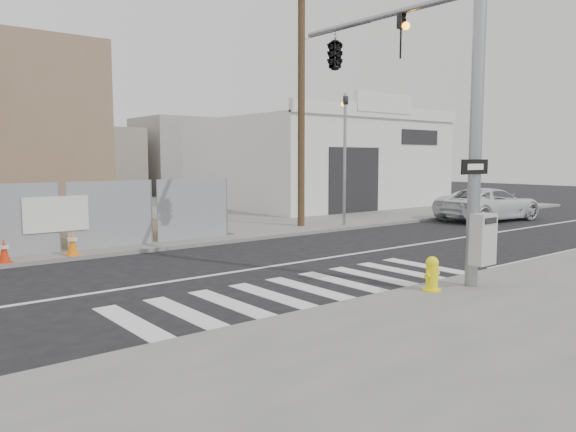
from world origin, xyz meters
TOP-DOWN VIEW (x-y plane):
  - ground at (0.00, 0.00)m, footprint 100.00×100.00m
  - sidewalk_far at (0.00, 14.00)m, footprint 50.00×20.00m
  - signal_pole at (2.49, -2.05)m, footprint 0.96×5.87m
  - far_signal_pole at (8.00, 4.60)m, footprint 0.16×0.20m
  - concrete_wall_right at (-0.50, 14.08)m, footprint 5.50×1.30m
  - auto_shop at (14.00, 12.97)m, footprint 12.00×10.20m
  - utility_pole_right at (6.50, 5.50)m, footprint 1.60×0.28m
  - fire_hydrant at (1.50, -4.55)m, footprint 0.47×0.47m
  - suv at (15.07, 2.52)m, footprint 5.46×2.90m
  - traffic_cone_c at (-4.54, 4.22)m, footprint 0.34×0.34m
  - traffic_cone_d at (-2.82, 4.22)m, footprint 0.40×0.40m

SIDE VIEW (x-z plane):
  - ground at x=0.00m, z-range 0.00..0.00m
  - sidewalk_far at x=0.00m, z-range 0.00..0.12m
  - traffic_cone_c at x=-4.54m, z-range 0.11..0.74m
  - traffic_cone_d at x=-2.82m, z-range 0.11..0.80m
  - fire_hydrant at x=1.50m, z-range 0.12..0.82m
  - suv at x=15.07m, z-range 0.00..1.46m
  - auto_shop at x=14.00m, z-range -0.44..5.51m
  - concrete_wall_right at x=-0.50m, z-range -0.62..7.38m
  - far_signal_pole at x=8.00m, z-range 0.68..6.28m
  - signal_pole at x=2.49m, z-range 1.28..8.28m
  - utility_pole_right at x=6.50m, z-range 0.20..10.20m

